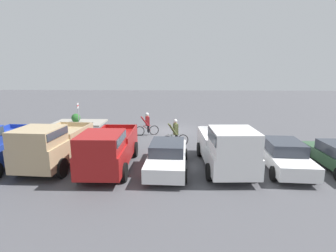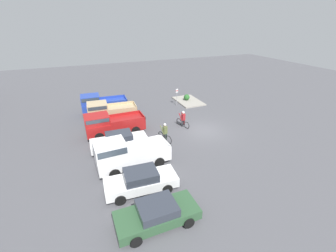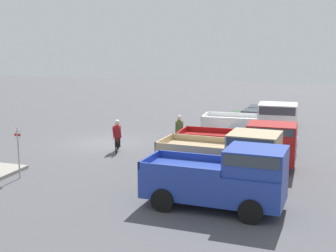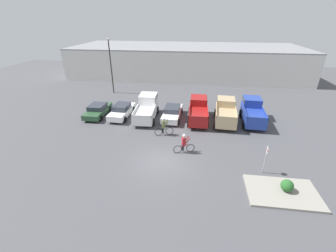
% 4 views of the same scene
% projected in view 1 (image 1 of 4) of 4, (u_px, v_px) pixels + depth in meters
% --- Properties ---
extents(ground_plane, '(80.00, 80.00, 0.00)m').
position_uv_depth(ground_plane, '(169.00, 131.00, 20.77)').
color(ground_plane, '#4C4C51').
extents(sedan_1, '(2.09, 4.60, 1.43)m').
position_uv_depth(sedan_1, '(283.00, 155.00, 12.64)').
color(sedan_1, white).
rests_on(sedan_1, ground_plane).
extents(pickup_truck_0, '(2.43, 5.36, 2.26)m').
position_uv_depth(pickup_truck_0, '(227.00, 148.00, 12.32)').
color(pickup_truck_0, white).
rests_on(pickup_truck_0, ground_plane).
extents(sedan_2, '(2.04, 4.70, 1.39)m').
position_uv_depth(sedan_2, '(167.00, 156.00, 12.58)').
color(sedan_2, white).
rests_on(sedan_2, ground_plane).
extents(pickup_truck_1, '(2.18, 5.35, 2.12)m').
position_uv_depth(pickup_truck_1, '(108.00, 148.00, 12.41)').
color(pickup_truck_1, maroon).
rests_on(pickup_truck_1, ground_plane).
extents(pickup_truck_2, '(2.46, 4.95, 2.23)m').
position_uv_depth(pickup_truck_2, '(53.00, 145.00, 12.79)').
color(pickup_truck_2, tan).
rests_on(pickup_truck_2, ground_plane).
extents(cyclist_0, '(1.72, 0.66, 1.71)m').
position_uv_depth(cyclist_0, '(147.00, 124.00, 19.16)').
color(cyclist_0, black).
rests_on(cyclist_0, ground_plane).
extents(cyclist_1, '(1.73, 0.66, 1.78)m').
position_uv_depth(cyclist_1, '(175.00, 133.00, 16.38)').
color(cyclist_1, black).
rests_on(cyclist_1, ground_plane).
extents(fire_lane_sign, '(0.06, 0.30, 2.22)m').
position_uv_depth(fire_lane_sign, '(78.00, 112.00, 21.15)').
color(fire_lane_sign, '#9E9EA3').
rests_on(fire_lane_sign, ground_plane).
extents(curb_island, '(4.39, 2.87, 0.15)m').
position_uv_depth(curb_island, '(79.00, 123.00, 23.41)').
color(curb_island, gray).
rests_on(curb_island, ground_plane).
extents(shrub, '(0.77, 0.77, 0.77)m').
position_uv_depth(shrub, '(76.00, 118.00, 23.19)').
color(shrub, '#286028').
rests_on(shrub, curb_island).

